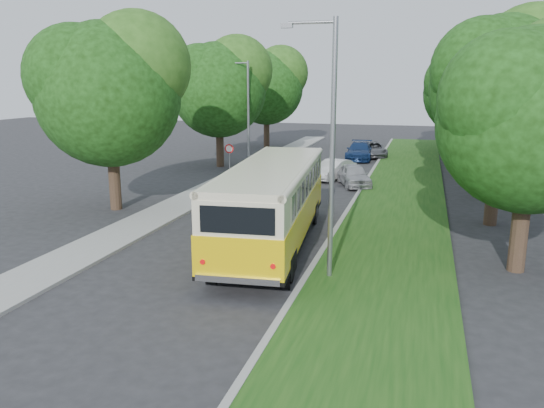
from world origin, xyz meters
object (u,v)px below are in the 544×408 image
(lamppost_near, at_px, (330,143))
(car_grey, at_px, (373,150))
(car_silver, at_px, (354,175))
(car_blue, at_px, (360,151))
(lamppost_far, at_px, (247,112))
(vintage_bus, at_px, (272,205))
(car_white, at_px, (333,170))

(lamppost_near, bearing_deg, car_grey, 92.71)
(car_silver, height_order, car_blue, car_blue)
(car_grey, bearing_deg, car_silver, -102.41)
(lamppost_far, relative_size, vintage_bus, 0.69)
(car_silver, xyz_separation_m, car_grey, (-0.15, 13.00, -0.04))
(lamppost_near, distance_m, car_grey, 29.02)
(vintage_bus, height_order, car_grey, vintage_bus)
(vintage_bus, xyz_separation_m, car_blue, (0.40, 23.99, -0.91))
(car_white, xyz_separation_m, car_blue, (0.55, 9.28, 0.07))
(car_blue, bearing_deg, lamppost_near, -87.47)
(car_silver, xyz_separation_m, car_white, (-1.56, 1.82, -0.02))
(car_grey, bearing_deg, lamppost_far, -139.47)
(vintage_bus, relative_size, car_silver, 2.83)
(lamppost_far, height_order, vintage_bus, lamppost_far)
(car_blue, bearing_deg, vintage_bus, -93.16)
(lamppost_far, bearing_deg, car_white, -8.67)
(lamppost_near, distance_m, car_blue, 27.19)
(lamppost_far, bearing_deg, car_blue, 51.30)
(lamppost_near, xyz_separation_m, lamppost_far, (-8.91, 18.50, -0.25))
(car_silver, bearing_deg, lamppost_near, -106.52)
(car_silver, bearing_deg, car_blue, 74.30)
(lamppost_near, height_order, car_grey, lamppost_near)
(lamppost_near, distance_m, car_silver, 16.22)
(lamppost_near, distance_m, vintage_bus, 4.75)
(lamppost_near, relative_size, vintage_bus, 0.74)
(car_silver, distance_m, car_blue, 11.15)
(car_silver, bearing_deg, vintage_bus, -117.17)
(car_white, distance_m, car_grey, 11.26)
(vintage_bus, xyz_separation_m, car_grey, (1.26, 25.89, -1.00))
(lamppost_near, distance_m, car_white, 18.17)
(lamppost_near, bearing_deg, car_white, 98.95)
(vintage_bus, relative_size, car_white, 2.82)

